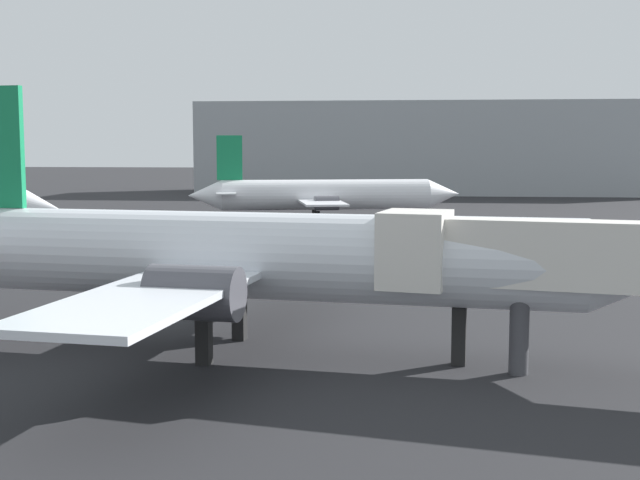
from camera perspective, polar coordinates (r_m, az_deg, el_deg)
name	(u,v)px	position (r m, az deg, el deg)	size (l,w,h in m)	color
airplane_at_gate	(244,256)	(33.97, -5.05, -1.05)	(32.92, 26.04, 10.65)	silver
airplane_far_left	(324,195)	(85.65, 0.27, 3.01)	(27.16, 18.95, 9.17)	white
terminal_building	(436,148)	(150.18, 7.71, 6.05)	(80.52, 19.55, 15.42)	#999EA3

